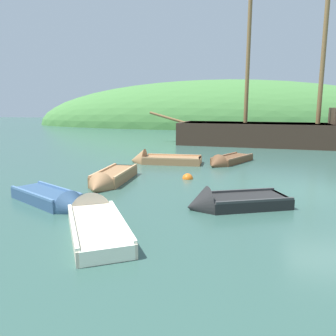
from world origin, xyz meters
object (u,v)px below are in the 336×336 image
at_px(rowboat_portside, 229,204).
at_px(rowboat_near_dock, 160,161).
at_px(sailing_ship, 285,138).
at_px(rowboat_outer_left, 95,222).
at_px(buoy_orange, 188,179).
at_px(rowboat_far, 227,162).
at_px(rowboat_center, 110,180).
at_px(rowboat_outer_right, 54,201).

xyz_separation_m(rowboat_portside, rowboat_near_dock, (-3.56, 6.91, 0.01)).
relative_size(sailing_ship, rowboat_outer_left, 4.76).
bearing_deg(buoy_orange, rowboat_portside, -64.86).
relative_size(rowboat_near_dock, rowboat_outer_left, 0.97).
bearing_deg(rowboat_near_dock, rowboat_far, -172.56).
xyz_separation_m(rowboat_near_dock, rowboat_outer_left, (0.38, -9.07, -0.01)).
height_order(sailing_ship, rowboat_center, sailing_ship).
height_order(sailing_ship, rowboat_portside, sailing_ship).
distance_m(rowboat_near_dock, rowboat_center, 4.76).
bearing_deg(rowboat_outer_right, sailing_ship, 92.29).
height_order(rowboat_far, rowboat_center, rowboat_center).
xyz_separation_m(sailing_ship, rowboat_outer_right, (-8.77, -16.41, -0.47)).
bearing_deg(sailing_ship, rowboat_far, 70.30).
bearing_deg(rowboat_center, buoy_orange, 116.21).
bearing_deg(rowboat_outer_right, buoy_orange, 82.15).
distance_m(sailing_ship, rowboat_center, 15.74).
relative_size(rowboat_far, rowboat_near_dock, 0.96).
bearing_deg(rowboat_outer_left, rowboat_outer_right, 22.62).
bearing_deg(rowboat_center, rowboat_near_dock, 169.71).
xyz_separation_m(rowboat_portside, rowboat_outer_left, (-3.18, -2.16, 0.00)).
bearing_deg(sailing_ship, buoy_orange, 71.60).
height_order(rowboat_outer_right, rowboat_far, rowboat_outer_right).
bearing_deg(rowboat_outer_right, rowboat_center, 108.15).
relative_size(rowboat_outer_left, buoy_orange, 8.61).
xyz_separation_m(sailing_ship, rowboat_outer_left, (-6.89, -17.85, -0.48)).
distance_m(sailing_ship, rowboat_outer_right, 18.61).
relative_size(sailing_ship, rowboat_outer_right, 5.50).
bearing_deg(buoy_orange, rowboat_outer_left, -104.67).
bearing_deg(rowboat_near_dock, rowboat_portside, 116.42).
height_order(rowboat_portside, rowboat_far, rowboat_portside).
bearing_deg(rowboat_near_dock, rowboat_outer_right, 78.07).
relative_size(rowboat_outer_right, rowboat_near_dock, 0.89).
xyz_separation_m(rowboat_near_dock, buoy_orange, (1.88, -3.34, -0.11)).
distance_m(rowboat_far, rowboat_near_dock, 3.39).
xyz_separation_m(sailing_ship, rowboat_portside, (-3.71, -15.69, -0.48)).
xyz_separation_m(sailing_ship, rowboat_far, (-3.92, -8.29, -0.48)).
height_order(sailing_ship, rowboat_outer_right, sailing_ship).
distance_m(rowboat_far, buoy_orange, 4.10).
bearing_deg(rowboat_far, rowboat_center, -11.30).
bearing_deg(rowboat_portside, rowboat_outer_right, -14.38).
height_order(rowboat_near_dock, rowboat_center, rowboat_near_dock).
bearing_deg(buoy_orange, rowboat_near_dock, 119.42).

